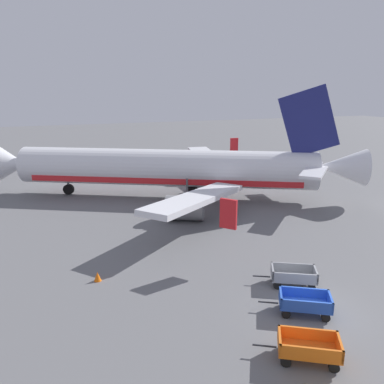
{
  "coord_description": "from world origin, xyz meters",
  "views": [
    {
      "loc": [
        -11.7,
        -13.93,
        10.98
      ],
      "look_at": [
        -1.13,
        14.09,
        2.8
      ],
      "focal_mm": 35.77,
      "sensor_mm": 36.0,
      "label": 1
    }
  ],
  "objects_px": {
    "airplane": "(175,169)",
    "baggage_cart_second_in_row": "(308,347)",
    "traffic_cone_near_plane": "(98,276)",
    "baggage_cart_third_in_row": "(305,303)",
    "baggage_cart_fourth_in_row": "(293,276)"
  },
  "relations": [
    {
      "from": "airplane",
      "to": "baggage_cart_second_in_row",
      "type": "height_order",
      "value": "airplane"
    },
    {
      "from": "traffic_cone_near_plane",
      "to": "airplane",
      "type": "bearing_deg",
      "value": 56.91
    },
    {
      "from": "baggage_cart_second_in_row",
      "to": "baggage_cart_third_in_row",
      "type": "distance_m",
      "value": 3.51
    },
    {
      "from": "airplane",
      "to": "baggage_cart_fourth_in_row",
      "type": "height_order",
      "value": "airplane"
    },
    {
      "from": "baggage_cart_third_in_row",
      "to": "baggage_cart_second_in_row",
      "type": "bearing_deg",
      "value": -124.06
    },
    {
      "from": "baggage_cart_fourth_in_row",
      "to": "airplane",
      "type": "bearing_deg",
      "value": 91.78
    },
    {
      "from": "baggage_cart_third_in_row",
      "to": "traffic_cone_near_plane",
      "type": "relative_size",
      "value": 6.06
    },
    {
      "from": "baggage_cart_second_in_row",
      "to": "baggage_cart_third_in_row",
      "type": "height_order",
      "value": "same"
    },
    {
      "from": "baggage_cart_second_in_row",
      "to": "baggage_cart_fourth_in_row",
      "type": "height_order",
      "value": "same"
    },
    {
      "from": "baggage_cart_fourth_in_row",
      "to": "baggage_cart_second_in_row",
      "type": "bearing_deg",
      "value": -119.5
    },
    {
      "from": "baggage_cart_second_in_row",
      "to": "baggage_cart_fourth_in_row",
      "type": "xyz_separation_m",
      "value": [
        3.11,
        5.5,
        0.0
      ]
    },
    {
      "from": "baggage_cart_second_in_row",
      "to": "baggage_cart_fourth_in_row",
      "type": "bearing_deg",
      "value": 60.5
    },
    {
      "from": "airplane",
      "to": "baggage_cart_fourth_in_row",
      "type": "distance_m",
      "value": 19.73
    },
    {
      "from": "baggage_cart_fourth_in_row",
      "to": "traffic_cone_near_plane",
      "type": "xyz_separation_m",
      "value": [
        -10.43,
        4.49,
        -0.32
      ]
    },
    {
      "from": "baggage_cart_second_in_row",
      "to": "traffic_cone_near_plane",
      "type": "height_order",
      "value": "baggage_cart_second_in_row"
    }
  ]
}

